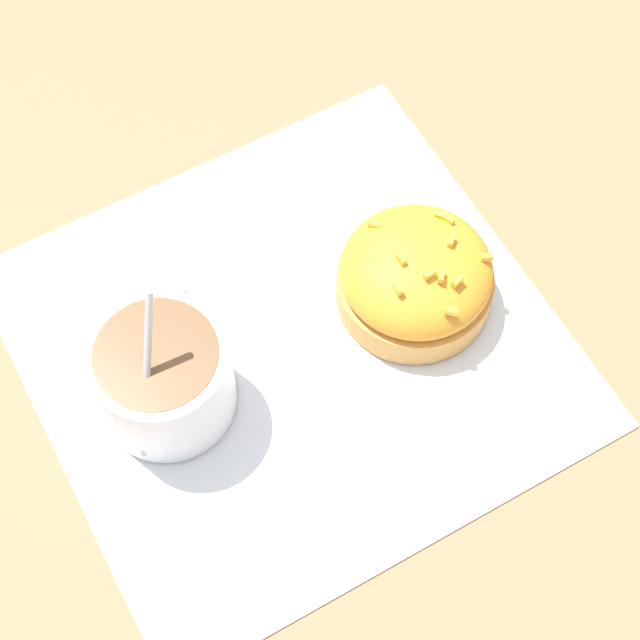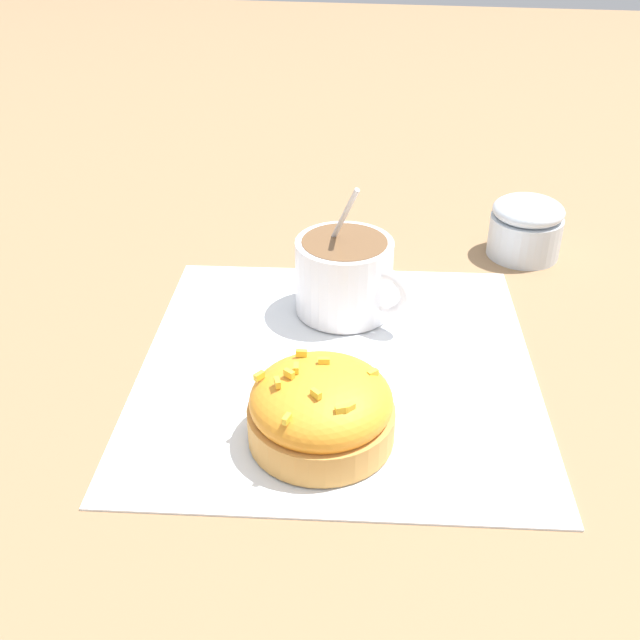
% 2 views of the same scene
% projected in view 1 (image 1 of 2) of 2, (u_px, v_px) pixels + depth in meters
% --- Properties ---
extents(ground_plane, '(3.00, 3.00, 0.00)m').
position_uv_depth(ground_plane, '(291.00, 345.00, 0.62)').
color(ground_plane, '#93704C').
extents(paper_napkin, '(0.32, 0.31, 0.00)m').
position_uv_depth(paper_napkin, '(291.00, 344.00, 0.62)').
color(paper_napkin, white).
rests_on(paper_napkin, ground_plane).
extents(coffee_cup, '(0.08, 0.09, 0.11)m').
position_uv_depth(coffee_cup, '(163.00, 373.00, 0.58)').
color(coffee_cup, white).
rests_on(coffee_cup, paper_napkin).
extents(frosted_pastry, '(0.09, 0.09, 0.05)m').
position_uv_depth(frosted_pastry, '(418.00, 282.00, 0.61)').
color(frosted_pastry, '#D19347').
rests_on(frosted_pastry, paper_napkin).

